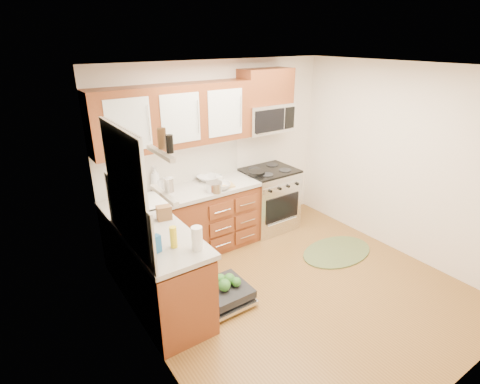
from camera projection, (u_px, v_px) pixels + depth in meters
floor at (298, 288)px, 4.45m from camera, size 3.50×3.50×0.00m
ceiling at (314, 68)px, 3.49m from camera, size 3.50×3.50×0.00m
wall_back at (219, 153)px, 5.30m from camera, size 3.50×0.04×2.50m
wall_front at (478, 270)px, 2.64m from camera, size 3.50×0.04×2.50m
wall_left at (148, 238)px, 3.05m from camera, size 0.04×3.50×2.50m
wall_right at (403, 162)px, 4.88m from camera, size 0.04×3.50×2.50m
base_cabinet_back at (185, 226)px, 5.01m from camera, size 2.05×0.60×0.85m
base_cabinet_left at (163, 278)px, 3.93m from camera, size 0.60×1.25×0.85m
countertop_back at (184, 193)px, 4.82m from camera, size 2.07×0.64×0.05m
countertop_left at (161, 238)px, 3.75m from camera, size 0.64×1.27×0.05m
backsplash_back at (172, 165)px, 4.92m from camera, size 2.05×0.02×0.57m
backsplash_left at (128, 218)px, 3.47m from camera, size 0.02×1.25×0.57m
upper_cabinets at (174, 116)px, 4.55m from camera, size 2.05×0.35×0.75m
cabinet_over_mw at (266, 86)px, 5.18m from camera, size 0.76×0.35×0.47m
range at (269, 199)px, 5.71m from camera, size 0.76×0.64×0.95m
microwave at (266, 118)px, 5.33m from camera, size 0.76×0.38×0.40m
sink at (146, 211)px, 4.57m from camera, size 0.62×0.50×0.26m
dishwasher at (223, 294)px, 4.19m from camera, size 0.70×0.60×0.20m
window at (125, 185)px, 3.32m from camera, size 0.03×1.05×1.05m
window_blind at (123, 149)px, 3.21m from camera, size 0.02×0.96×0.40m
shelf_upper at (160, 153)px, 2.49m from camera, size 0.04×0.40×0.03m
shelf_lower at (164, 195)px, 2.61m from camera, size 0.04×0.40×0.03m
rug at (337, 252)px, 5.19m from camera, size 1.24×0.99×0.02m
skillet at (257, 173)px, 5.33m from camera, size 0.28×0.28×0.05m
stock_pot at (214, 187)px, 4.79m from camera, size 0.24×0.24×0.13m
cutting_board at (222, 186)px, 4.97m from camera, size 0.35×0.26×0.02m
canister at (160, 185)px, 4.82m from camera, size 0.12×0.12×0.15m
paper_towel_roll at (197, 238)px, 3.47m from camera, size 0.11×0.11×0.23m
mustard_bottle at (173, 237)px, 3.51m from camera, size 0.08×0.08×0.21m
red_bottle at (151, 240)px, 3.42m from camera, size 0.08×0.08×0.25m
wooden_box at (164, 213)px, 4.06m from camera, size 0.17×0.14×0.16m
blue_carton at (155, 244)px, 3.42m from camera, size 0.12×0.09×0.17m
bowl_a at (209, 178)px, 5.16m from camera, size 0.36×0.36×0.07m
bowl_b at (221, 186)px, 4.88m from camera, size 0.31×0.31×0.08m
cup at (219, 178)px, 5.15m from camera, size 0.13×0.13×0.09m
soap_bottle_a at (155, 179)px, 4.78m from camera, size 0.14×0.14×0.32m
soap_bottle_b at (139, 209)px, 4.09m from camera, size 0.09×0.10×0.20m
soap_bottle_c at (137, 212)px, 4.06m from camera, size 0.15×0.15×0.17m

